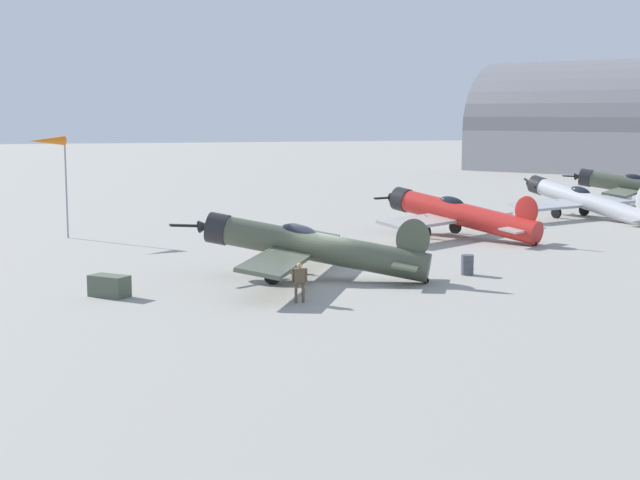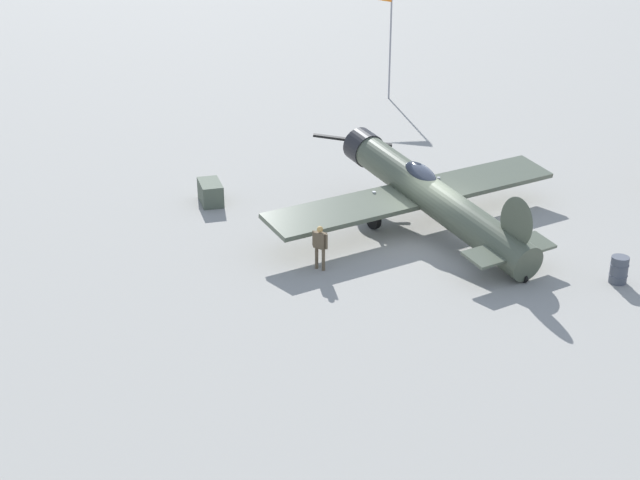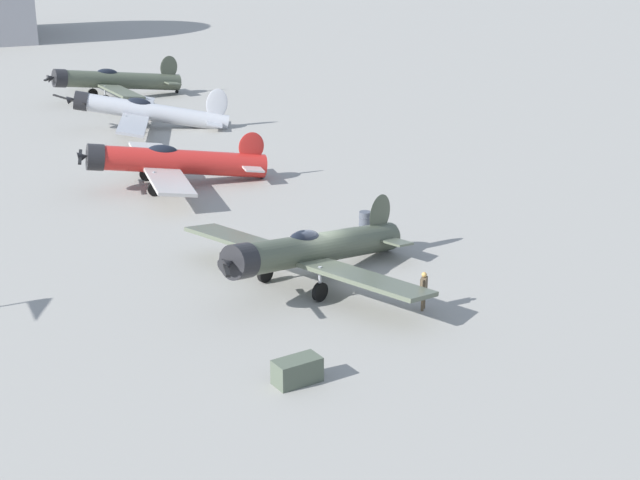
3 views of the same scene
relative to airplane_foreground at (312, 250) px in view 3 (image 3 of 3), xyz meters
The scene contains 8 objects.
ground_plane 1.59m from the airplane_foreground, 27.41° to the right, with size 400.00×400.00×0.00m, color gray.
airplane_foreground is the anchor object (origin of this frame).
airplane_mid_apron 16.64m from the airplane_foreground, 42.53° to the left, with size 10.78×10.17×2.90m.
airplane_far_line 31.19m from the airplane_foreground, 35.91° to the left, with size 12.31×11.96×3.27m.
airplane_outer_stand 42.41m from the airplane_foreground, 36.12° to the left, with size 10.48×10.47×3.25m.
ground_crew_mechanic 5.32m from the airplane_foreground, 108.69° to the right, with size 0.62×0.25×1.60m.
equipment_crate 9.08m from the airplane_foreground, 169.03° to the right, with size 1.76×1.73×0.88m.
fuel_drum 7.51m from the airplane_foreground, ahead, with size 0.62×0.62×0.94m.
Camera 3 is at (-37.89, -9.20, 15.68)m, focal length 54.69 mm.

